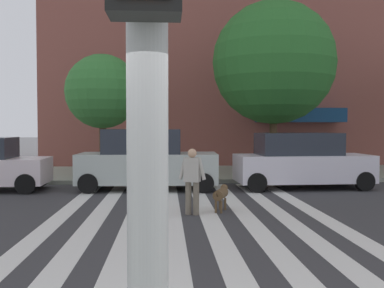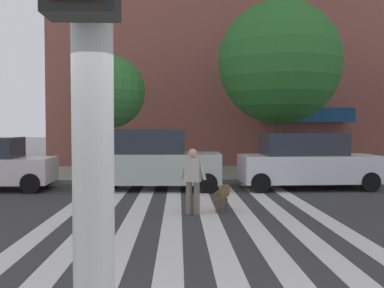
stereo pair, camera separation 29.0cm
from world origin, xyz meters
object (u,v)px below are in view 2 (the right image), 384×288
(parked_car_third_in_line, at_px, (306,162))
(pedestrian_dog_walker, at_px, (193,177))
(street_tree_nearest, at_px, (108,92))
(street_tree_middle, at_px, (280,63))
(dog_on_leash, at_px, (222,194))
(parked_car_behind_first, at_px, (150,161))

(parked_car_third_in_line, bearing_deg, pedestrian_dog_walker, -132.65)
(street_tree_nearest, height_order, street_tree_middle, street_tree_middle)
(street_tree_middle, height_order, dog_on_leash, street_tree_middle)
(street_tree_middle, bearing_deg, pedestrian_dog_walker, -117.24)
(parked_car_third_in_line, distance_m, pedestrian_dog_walker, 6.08)
(parked_car_third_in_line, xyz_separation_m, pedestrian_dog_walker, (-4.12, -4.47, -0.03))
(dog_on_leash, bearing_deg, parked_car_third_in_line, 50.35)
(parked_car_third_in_line, xyz_separation_m, street_tree_middle, (-0.30, 2.95, 3.86))
(street_tree_nearest, relative_size, dog_on_leash, 4.71)
(parked_car_third_in_line, distance_m, street_tree_middle, 4.87)
(street_tree_nearest, distance_m, dog_on_leash, 8.80)
(parked_car_behind_first, relative_size, dog_on_leash, 4.51)
(parked_car_behind_first, distance_m, street_tree_middle, 7.05)
(parked_car_behind_first, height_order, pedestrian_dog_walker, parked_car_behind_first)
(parked_car_behind_first, height_order, parked_car_third_in_line, parked_car_behind_first)
(parked_car_behind_first, height_order, street_tree_middle, street_tree_middle)
(dog_on_leash, bearing_deg, street_tree_middle, 66.44)
(parked_car_third_in_line, xyz_separation_m, dog_on_leash, (-3.34, -4.03, -0.51))
(parked_car_third_in_line, bearing_deg, dog_on_leash, -129.65)
(parked_car_behind_first, relative_size, street_tree_middle, 0.66)
(pedestrian_dog_walker, height_order, dog_on_leash, pedestrian_dog_walker)
(parked_car_behind_first, bearing_deg, street_tree_nearest, 121.58)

